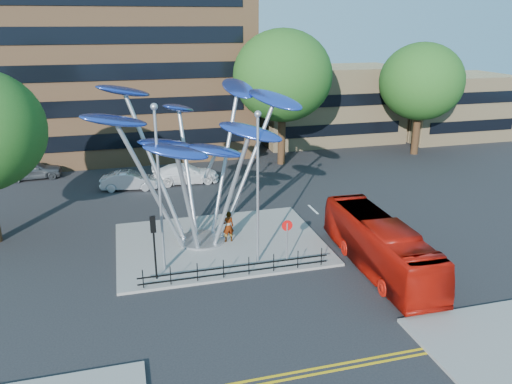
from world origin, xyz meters
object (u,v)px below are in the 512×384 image
object	(u,v)px
tree_right	(283,76)
tree_far	(421,82)
leaf_sculpture	(196,130)
street_lamp_left	(159,175)
traffic_light_island	(154,234)
parked_car_mid	(129,180)
street_lamp_right	(258,175)
pedestrian	(228,226)
red_bus	(379,245)
no_entry_sign_island	(287,234)
parked_car_right	(186,174)
parked_car_left	(32,170)

from	to	relation	value
tree_right	tree_far	distance (m)	14.03
tree_far	leaf_sculpture	bearing A→B (deg)	-147.52
tree_far	street_lamp_left	xyz separation A→B (m)	(-26.50, -18.50, -1.75)
traffic_light_island	parked_car_mid	xyz separation A→B (m)	(-0.87, 15.50, -1.89)
leaf_sculpture	traffic_light_island	bearing A→B (deg)	-125.04
street_lamp_right	pedestrian	distance (m)	5.09
leaf_sculpture	parked_car_mid	size ratio (longest dim) A/B	2.87
red_bus	leaf_sculpture	bearing A→B (deg)	147.41
tree_right	tree_far	bearing A→B (deg)	0.00
no_entry_sign_island	leaf_sculpture	bearing A→B (deg)	134.33
red_bus	parked_car_right	distance (m)	19.48
leaf_sculpture	pedestrian	bearing A→B (deg)	-23.00
red_bus	tree_far	bearing A→B (deg)	55.63
street_lamp_right	no_entry_sign_island	bearing A→B (deg)	-17.87
leaf_sculpture	red_bus	xyz separation A→B (m)	(8.67, -5.89, -5.47)
tree_right	traffic_light_island	bearing A→B (deg)	-123.69
street_lamp_left	red_bus	size ratio (longest dim) A/B	0.87
leaf_sculpture	traffic_light_island	xyz separation A→B (m)	(-2.93, -4.18, -4.26)
street_lamp_left	no_entry_sign_island	xyz separation A→B (m)	(6.50, -0.98, -3.54)
tree_right	pedestrian	size ratio (longest dim) A/B	6.33
tree_far	parked_car_right	distance (m)	24.45
street_lamp_left	red_bus	bearing A→B (deg)	-13.72
no_entry_sign_island	red_bus	bearing A→B (deg)	-20.58
street_lamp_right	no_entry_sign_island	size ratio (longest dim) A/B	3.39
no_entry_sign_island	street_lamp_right	bearing A→B (deg)	162.13
no_entry_sign_island	parked_car_right	distance (m)	16.42
pedestrian	no_entry_sign_island	bearing A→B (deg)	121.17
red_bus	pedestrian	bearing A→B (deg)	145.24
street_lamp_right	red_bus	bearing A→B (deg)	-19.92
street_lamp_left	traffic_light_island	bearing A→B (deg)	-116.57
tree_right	street_lamp_right	bearing A→B (deg)	-111.54
tree_right	red_bus	size ratio (longest dim) A/B	1.20
parked_car_left	parked_car_right	bearing A→B (deg)	-114.89
tree_far	street_lamp_left	bearing A→B (deg)	-145.08
tree_right	parked_car_right	distance (m)	12.34
parked_car_mid	parked_car_left	bearing A→B (deg)	65.67
tree_far	traffic_light_island	size ratio (longest dim) A/B	3.16
no_entry_sign_island	parked_car_mid	size ratio (longest dim) A/B	0.55
no_entry_sign_island	parked_car_right	size ratio (longest dim) A/B	0.45
pedestrian	parked_car_right	size ratio (longest dim) A/B	0.35
tree_far	leaf_sculpture	world-z (taller)	tree_far
street_lamp_left	red_bus	xyz separation A→B (m)	(11.10, -2.71, -3.96)
street_lamp_left	traffic_light_island	world-z (taller)	street_lamp_left
pedestrian	parked_car_mid	size ratio (longest dim) A/B	0.43
tree_far	parked_car_left	size ratio (longest dim) A/B	2.34
tree_far	tree_right	bearing A→B (deg)	-180.00
tree_far	parked_car_left	distance (m)	36.22
tree_right	street_lamp_left	xyz separation A→B (m)	(-12.50, -18.50, -2.68)
traffic_light_island	red_bus	size ratio (longest dim) A/B	0.34
street_lamp_left	street_lamp_right	world-z (taller)	street_lamp_left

